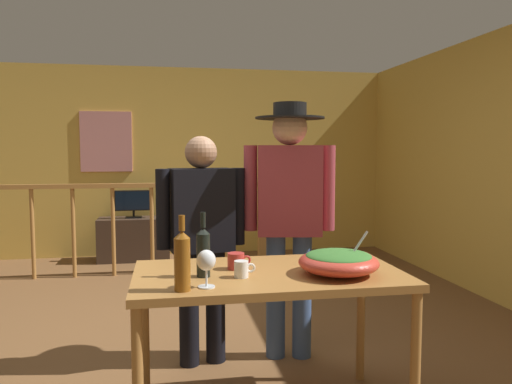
% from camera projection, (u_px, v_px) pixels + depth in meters
% --- Properties ---
extents(ground_plane, '(8.66, 8.66, 0.00)m').
position_uv_depth(ground_plane, '(203.00, 345.00, 3.63)').
color(ground_plane, brown).
extents(back_wall, '(5.61, 0.10, 2.52)m').
position_uv_depth(back_wall, '(185.00, 162.00, 6.80)').
color(back_wall, gold).
rests_on(back_wall, ground_plane).
extents(side_wall_right, '(0.10, 5.00, 2.52)m').
position_uv_depth(side_wall_right, '(474.00, 166.00, 5.00)').
color(side_wall_right, gold).
rests_on(side_wall_right, ground_plane).
extents(framed_picture, '(0.66, 0.03, 0.79)m').
position_uv_depth(framed_picture, '(106.00, 142.00, 6.54)').
color(framed_picture, tan).
extents(stair_railing, '(3.51, 0.10, 1.10)m').
position_uv_depth(stair_railing, '(155.00, 216.00, 5.67)').
color(stair_railing, '#9E6B33').
rests_on(stair_railing, ground_plane).
extents(tv_console, '(0.90, 0.40, 0.55)m').
position_uv_depth(tv_console, '(134.00, 239.00, 6.42)').
color(tv_console, '#38281E').
rests_on(tv_console, ground_plane).
extents(flat_screen_tv, '(0.47, 0.12, 0.36)m').
position_uv_depth(flat_screen_tv, '(133.00, 201.00, 6.35)').
color(flat_screen_tv, black).
rests_on(flat_screen_tv, tv_console).
extents(serving_table, '(1.38, 0.77, 0.79)m').
position_uv_depth(serving_table, '(269.00, 286.00, 2.58)').
color(serving_table, '#9E6B33').
rests_on(serving_table, ground_plane).
extents(salad_bowl, '(0.41, 0.41, 0.22)m').
position_uv_depth(salad_bowl, '(339.00, 261.00, 2.51)').
color(salad_bowl, '#CC3D2D').
rests_on(salad_bowl, serving_table).
extents(wine_glass, '(0.09, 0.09, 0.17)m').
position_uv_depth(wine_glass, '(206.00, 262.00, 2.27)').
color(wine_glass, silver).
rests_on(wine_glass, serving_table).
extents(wine_bottle_amber, '(0.07, 0.07, 0.34)m').
position_uv_depth(wine_bottle_amber, '(182.00, 260.00, 2.21)').
color(wine_bottle_amber, brown).
rests_on(wine_bottle_amber, serving_table).
extents(wine_bottle_dark, '(0.07, 0.07, 0.32)m').
position_uv_depth(wine_bottle_dark, '(203.00, 251.00, 2.46)').
color(wine_bottle_dark, black).
rests_on(wine_bottle_dark, serving_table).
extents(mug_white, '(0.11, 0.07, 0.08)m').
position_uv_depth(mug_white, '(242.00, 269.00, 2.45)').
color(mug_white, white).
rests_on(mug_white, serving_table).
extents(mug_red, '(0.13, 0.09, 0.09)m').
position_uv_depth(mug_red, '(236.00, 261.00, 2.63)').
color(mug_red, '#B7332D').
rests_on(mug_red, serving_table).
extents(person_standing_left, '(0.58, 0.28, 1.51)m').
position_uv_depth(person_standing_left, '(202.00, 232.00, 3.26)').
color(person_standing_left, black).
rests_on(person_standing_left, ground_plane).
extents(person_standing_right, '(0.61, 0.46, 1.73)m').
position_uv_depth(person_standing_right, '(289.00, 205.00, 3.34)').
color(person_standing_right, '#3D5684').
rests_on(person_standing_right, ground_plane).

